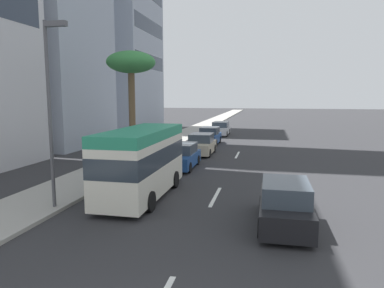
{
  "coord_description": "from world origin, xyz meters",
  "views": [
    {
      "loc": [
        -4.43,
        -2.26,
        4.61
      ],
      "look_at": [
        17.08,
        2.36,
        1.61
      ],
      "focal_mm": 33.02,
      "sensor_mm": 36.0,
      "label": 1
    }
  ],
  "objects_px": {
    "pedestrian_near_lamp": "(144,144)",
    "minibus_lead": "(142,160)",
    "car_second": "(221,129)",
    "car_fourth": "(209,136)",
    "car_fifth": "(201,145)",
    "palm_tree": "(131,66)",
    "car_sixth": "(181,156)",
    "street_lamp": "(51,96)",
    "car_third": "(285,204)"
  },
  "relations": [
    {
      "from": "pedestrian_near_lamp",
      "to": "minibus_lead",
      "type": "bearing_deg",
      "value": 97.85
    },
    {
      "from": "car_second",
      "to": "car_fourth",
      "type": "distance_m",
      "value": 8.13
    },
    {
      "from": "car_fifth",
      "to": "pedestrian_near_lamp",
      "type": "xyz_separation_m",
      "value": [
        -2.96,
        3.74,
        0.35
      ]
    },
    {
      "from": "car_fourth",
      "to": "palm_tree",
      "type": "xyz_separation_m",
      "value": [
        -8.22,
        4.57,
        6.07
      ]
    },
    {
      "from": "car_second",
      "to": "car_fourth",
      "type": "bearing_deg",
      "value": 0.02
    },
    {
      "from": "car_sixth",
      "to": "minibus_lead",
      "type": "bearing_deg",
      "value": -0.93
    },
    {
      "from": "car_second",
      "to": "car_sixth",
      "type": "bearing_deg",
      "value": 0.04
    },
    {
      "from": "car_second",
      "to": "street_lamp",
      "type": "relative_size",
      "value": 0.63
    },
    {
      "from": "car_third",
      "to": "car_fourth",
      "type": "bearing_deg",
      "value": 16.46
    },
    {
      "from": "pedestrian_near_lamp",
      "to": "street_lamp",
      "type": "xyz_separation_m",
      "value": [
        -11.96,
        -0.58,
        3.5
      ]
    },
    {
      "from": "minibus_lead",
      "to": "car_second",
      "type": "height_order",
      "value": "minibus_lead"
    },
    {
      "from": "car_fifth",
      "to": "car_fourth",
      "type": "bearing_deg",
      "value": -176.95
    },
    {
      "from": "car_second",
      "to": "street_lamp",
      "type": "xyz_separation_m",
      "value": [
        -29.05,
        2.84,
        3.87
      ]
    },
    {
      "from": "car_fourth",
      "to": "street_lamp",
      "type": "height_order",
      "value": "street_lamp"
    },
    {
      "from": "car_third",
      "to": "street_lamp",
      "type": "xyz_separation_m",
      "value": [
        -0.17,
        8.97,
        3.84
      ]
    },
    {
      "from": "minibus_lead",
      "to": "palm_tree",
      "type": "xyz_separation_m",
      "value": [
        10.15,
        4.47,
        5.13
      ]
    },
    {
      "from": "car_fifth",
      "to": "car_sixth",
      "type": "distance_m",
      "value": 5.53
    },
    {
      "from": "car_fourth",
      "to": "car_sixth",
      "type": "height_order",
      "value": "car_fourth"
    },
    {
      "from": "car_fifth",
      "to": "pedestrian_near_lamp",
      "type": "distance_m",
      "value": 4.78
    },
    {
      "from": "minibus_lead",
      "to": "car_fourth",
      "type": "relative_size",
      "value": 1.56
    },
    {
      "from": "car_second",
      "to": "car_sixth",
      "type": "distance_m",
      "value": 19.66
    },
    {
      "from": "car_third",
      "to": "car_fifth",
      "type": "xyz_separation_m",
      "value": [
        14.74,
        5.81,
        -0.0
      ]
    },
    {
      "from": "car_sixth",
      "to": "pedestrian_near_lamp",
      "type": "relative_size",
      "value": 2.37
    },
    {
      "from": "car_second",
      "to": "pedestrian_near_lamp",
      "type": "bearing_deg",
      "value": -11.33
    },
    {
      "from": "car_fourth",
      "to": "car_fifth",
      "type": "height_order",
      "value": "same"
    },
    {
      "from": "car_fifth",
      "to": "car_second",
      "type": "bearing_deg",
      "value": -178.69
    },
    {
      "from": "minibus_lead",
      "to": "palm_tree",
      "type": "relative_size",
      "value": 0.86
    },
    {
      "from": "car_sixth",
      "to": "street_lamp",
      "type": "distance_m",
      "value": 10.55
    },
    {
      "from": "car_sixth",
      "to": "palm_tree",
      "type": "relative_size",
      "value": 0.54
    },
    {
      "from": "minibus_lead",
      "to": "car_second",
      "type": "distance_m",
      "value": 26.51
    },
    {
      "from": "car_third",
      "to": "car_sixth",
      "type": "xyz_separation_m",
      "value": [
        9.22,
        6.12,
        -0.03
      ]
    },
    {
      "from": "car_sixth",
      "to": "palm_tree",
      "type": "height_order",
      "value": "palm_tree"
    },
    {
      "from": "car_second",
      "to": "street_lamp",
      "type": "height_order",
      "value": "street_lamp"
    },
    {
      "from": "street_lamp",
      "to": "minibus_lead",
      "type": "bearing_deg",
      "value": -47.07
    },
    {
      "from": "car_fifth",
      "to": "palm_tree",
      "type": "xyz_separation_m",
      "value": [
        -2.22,
        4.89,
        6.07
      ]
    },
    {
      "from": "pedestrian_near_lamp",
      "to": "street_lamp",
      "type": "bearing_deg",
      "value": 81.17
    },
    {
      "from": "minibus_lead",
      "to": "pedestrian_near_lamp",
      "type": "height_order",
      "value": "minibus_lead"
    },
    {
      "from": "minibus_lead",
      "to": "car_third",
      "type": "relative_size",
      "value": 1.52
    },
    {
      "from": "minibus_lead",
      "to": "car_sixth",
      "type": "distance_m",
      "value": 6.91
    },
    {
      "from": "car_sixth",
      "to": "pedestrian_near_lamp",
      "type": "bearing_deg",
      "value": -126.78
    },
    {
      "from": "car_sixth",
      "to": "street_lamp",
      "type": "height_order",
      "value": "street_lamp"
    },
    {
      "from": "minibus_lead",
      "to": "car_fourth",
      "type": "height_order",
      "value": "minibus_lead"
    },
    {
      "from": "car_fifth",
      "to": "car_sixth",
      "type": "height_order",
      "value": "car_fifth"
    },
    {
      "from": "pedestrian_near_lamp",
      "to": "car_sixth",
      "type": "bearing_deg",
      "value": 131.6
    },
    {
      "from": "car_fourth",
      "to": "minibus_lead",
      "type": "bearing_deg",
      "value": -0.31
    },
    {
      "from": "car_fifth",
      "to": "car_sixth",
      "type": "relative_size",
      "value": 0.98
    },
    {
      "from": "car_fourth",
      "to": "car_sixth",
      "type": "bearing_deg",
      "value": 0.06
    },
    {
      "from": "car_fourth",
      "to": "car_fifth",
      "type": "xyz_separation_m",
      "value": [
        -6.01,
        -0.32,
        -0.0
      ]
    },
    {
      "from": "car_third",
      "to": "car_sixth",
      "type": "relative_size",
      "value": 1.05
    },
    {
      "from": "car_second",
      "to": "car_fourth",
      "type": "xyz_separation_m",
      "value": [
        -8.13,
        -0.0,
        0.02
      ]
    }
  ]
}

